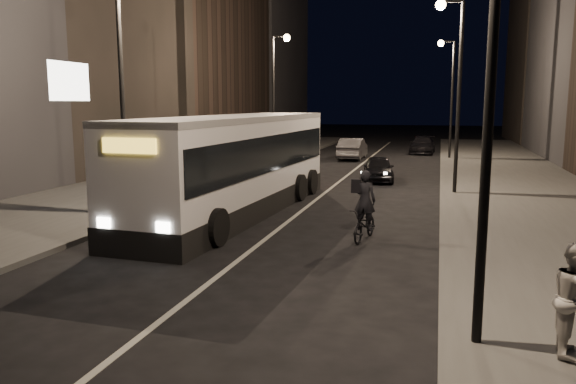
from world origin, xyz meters
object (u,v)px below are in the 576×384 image
Objects in this scene: car_near at (378,169)px; streetlight_right_mid at (453,70)px; streetlight_left_near at (128,62)px; cyclist_on_bicycle at (365,217)px; car_mid at (353,149)px; city_bus at (236,161)px; pedestrian_woman at (576,299)px; car_far at (423,145)px; streetlight_right_far at (449,83)px; streetlight_right_near at (476,13)px; streetlight_left_far at (277,81)px.

streetlight_right_mid is at bearing -55.53° from car_near.
streetlight_left_near reaches higher than car_near.
streetlight_left_near reaches higher than cyclist_on_bicycle.
city_bus is at bearing 86.77° from car_mid.
car_near is at bearing 58.75° from streetlight_left_near.
streetlight_right_mid and streetlight_left_near have the same top height.
city_bus is at bearing 159.64° from cyclist_on_bicycle.
car_mid is at bearing 20.34° from pedestrian_woman.
city_bus is at bearing 48.38° from pedestrian_woman.
car_far is at bearing 10.87° from pedestrian_woman.
streetlight_right_far reaches higher than car_near.
cyclist_on_bicycle reaches higher than car_near.
streetlight_right_near is at bearing -60.72° from cyclist_on_bicycle.
streetlight_left_far is 4.54× the size of pedestrian_woman.
streetlight_right_near is at bearing -36.88° from streetlight_left_near.
streetlight_right_mid and streetlight_right_far have the same top height.
city_bus reaches higher than car_far.
streetlight_left_far is at bearing -150.64° from streetlight_right_far.
city_bus is 2.90× the size of car_mid.
streetlight_right_mid and streetlight_left_far have the same top height.
streetlight_left_near is 3.84× the size of cyclist_on_bicycle.
streetlight_right_far reaches higher than pedestrian_woman.
car_near is (7.22, -6.11, -4.72)m from streetlight_left_far.
streetlight_right_near reaches higher than pedestrian_woman.
pedestrian_woman is at bearing -33.25° from streetlight_left_near.
streetlight_right_mid is at bearing 113.50° from car_mid.
streetlight_right_mid reaches higher than pedestrian_woman.
streetlight_right_far reaches higher than cyclist_on_bicycle.
streetlight_right_mid is at bearing 90.00° from streetlight_right_near.
streetlight_right_far reaches higher than car_mid.
streetlight_right_mid reaches higher than city_bus.
pedestrian_woman is at bearing -87.01° from streetlight_right_far.
streetlight_right_far is 3.84× the size of cyclist_on_bicycle.
streetlight_right_near is 31.68m from car_mid.
streetlight_right_far is 4.54× the size of pedestrian_woman.
streetlight_right_near is 1.76× the size of car_far.
city_bus is 2.89× the size of car_far.
streetlight_right_near and streetlight_right_far have the same top height.
car_far is (-1.73, 36.76, -4.69)m from streetlight_right_near.
streetlight_right_near is 13.33m from streetlight_left_near.
cyclist_on_bicycle is at bearing 109.57° from streetlight_right_near.
car_near is at bearing 131.52° from streetlight_right_mid.
cyclist_on_bicycle is 0.46× the size of car_far.
car_near is 11.19m from car_mid.
streetlight_left_far is at bearing 112.30° from streetlight_right_near.
cyclist_on_bicycle reaches higher than car_far.
streetlight_left_far is 1.76× the size of car_far.
streetlight_left_near is at bearing -177.71° from cyclist_on_bicycle.
streetlight_right_mid is 7.02m from car_near.
streetlight_right_mid is 1.00× the size of streetlight_left_far.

